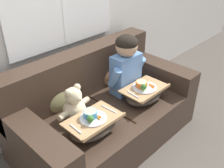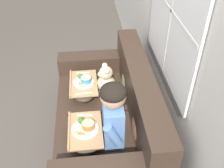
# 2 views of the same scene
# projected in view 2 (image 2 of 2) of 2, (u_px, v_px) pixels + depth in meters

# --- Properties ---
(ground_plane) EXTENTS (14.00, 14.00, 0.00)m
(ground_plane) POSITION_uv_depth(u_px,v_px,m) (104.00, 138.00, 2.92)
(ground_plane) COLOR #4C443D
(wall_back_with_window) EXTENTS (8.00, 0.08, 2.60)m
(wall_back_with_window) POSITION_uv_depth(u_px,v_px,m) (175.00, 29.00, 2.16)
(wall_back_with_window) COLOR beige
(wall_back_with_window) RESTS_ON ground_plane
(couch) EXTENTS (1.78, 0.95, 0.87)m
(couch) POSITION_uv_depth(u_px,v_px,m) (110.00, 118.00, 2.73)
(couch) COLOR #38281E
(couch) RESTS_ON ground_plane
(throw_pillow_behind_child) EXTENTS (0.33, 0.16, 0.34)m
(throw_pillow_behind_child) POSITION_uv_depth(u_px,v_px,m) (139.00, 124.00, 2.34)
(throw_pillow_behind_child) COLOR #B2754C
(throw_pillow_behind_child) RESTS_ON couch
(throw_pillow_behind_teddy) EXTENTS (0.34, 0.16, 0.35)m
(throw_pillow_behind_teddy) POSITION_uv_depth(u_px,v_px,m) (127.00, 79.00, 2.86)
(throw_pillow_behind_teddy) COLOR #898456
(throw_pillow_behind_teddy) RESTS_ON couch
(child_figure) EXTENTS (0.44, 0.22, 0.62)m
(child_figure) POSITION_uv_depth(u_px,v_px,m) (113.00, 111.00, 2.20)
(child_figure) COLOR #5B84BC
(child_figure) RESTS_ON couch
(teddy_bear) EXTENTS (0.37, 0.26, 0.34)m
(teddy_bear) POSITION_uv_depth(u_px,v_px,m) (106.00, 81.00, 2.85)
(teddy_bear) COLOR beige
(teddy_bear) RESTS_ON couch
(lap_tray_child) EXTENTS (0.44, 0.30, 0.22)m
(lap_tray_child) POSITION_uv_depth(u_px,v_px,m) (86.00, 134.00, 2.35)
(lap_tray_child) COLOR #473D33
(lap_tray_child) RESTS_ON child_figure
(lap_tray_teddy) EXTENTS (0.46, 0.30, 0.22)m
(lap_tray_teddy) POSITION_uv_depth(u_px,v_px,m) (84.00, 87.00, 2.87)
(lap_tray_teddy) COLOR #473D33
(lap_tray_teddy) RESTS_ON teddy_bear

